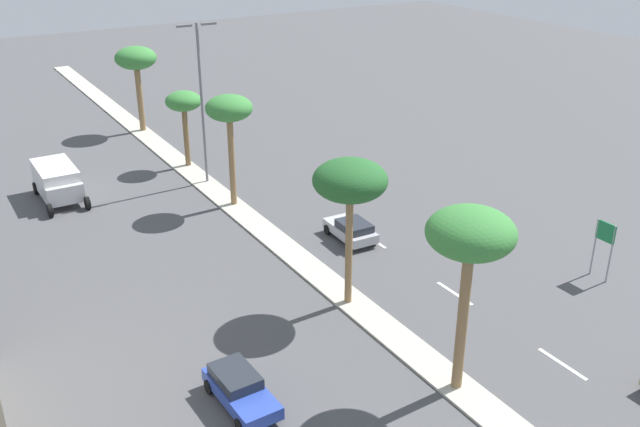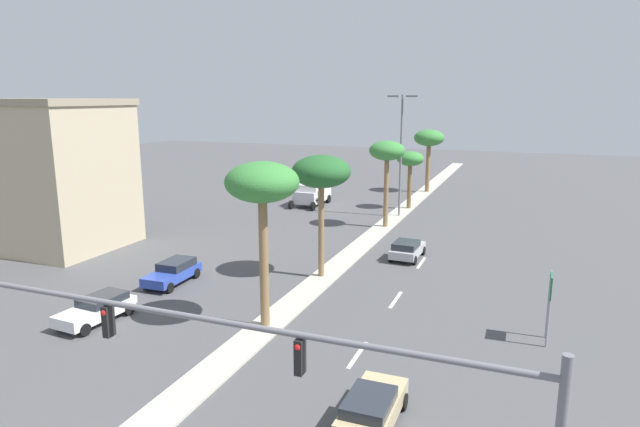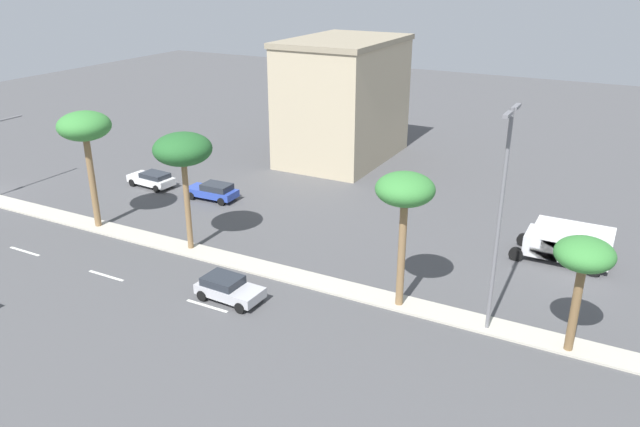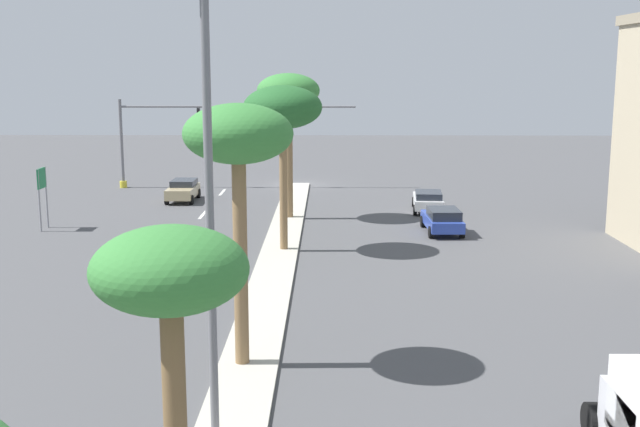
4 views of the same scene
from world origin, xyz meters
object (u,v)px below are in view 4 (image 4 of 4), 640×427
Objects in this scene: sedan_silver_mid at (170,268)px; directional_road_sign at (42,186)px; palm_tree_front at (170,280)px; sedan_blue_trailing at (442,219)px; sedan_white_right at (428,200)px; palm_tree_outboard at (238,141)px; palm_tree_near at (288,94)px; street_lamp_right at (208,158)px; palm_tree_rear at (283,110)px; traffic_signal_gantry at (182,130)px; sedan_tan_left at (183,190)px.

directional_road_sign is at bearing -50.57° from sedan_silver_mid.
sedan_blue_trailing is at bearing -107.40° from palm_tree_front.
sedan_blue_trailing reaches higher than sedan_white_right.
palm_tree_front is at bearing 88.80° from palm_tree_outboard.
palm_tree_near is 28.47m from street_lamp_right.
directional_road_sign reaches higher than sedan_white_right.
palm_tree_near is 1.96× the size of sedan_white_right.
sedan_silver_mid is 0.91× the size of sedan_white_right.
sedan_blue_trailing is (-21.95, 0.65, -1.69)m from directional_road_sign.
sedan_white_right is (-21.98, -5.88, -1.71)m from directional_road_sign.
palm_tree_rear is 1.02× the size of palm_tree_outboard.
traffic_signal_gantry reaches higher than directional_road_sign.
traffic_signal_gantry is at bearing -67.22° from palm_tree_rear.
street_lamp_right is 26.73m from sedan_blue_trailing.
palm_tree_front is at bearing 72.60° from sedan_blue_trailing.
street_lamp_right is 2.94× the size of sedan_tan_left.
sedan_white_right is (-8.40, -10.93, -6.17)m from palm_tree_rear.
sedan_white_right is at bearing -108.65° from palm_tree_outboard.
palm_tree_near is 2.16× the size of sedan_silver_mid.
palm_tree_front is (0.58, 24.13, -1.74)m from palm_tree_rear.
palm_tree_rear is 24.20m from palm_tree_front.
palm_tree_near reaches higher than palm_tree_rear.
directional_road_sign is 0.57× the size of palm_tree_front.
sedan_blue_trailing is at bearing -109.88° from street_lamp_right.
directional_road_sign is at bearing 14.97° from sedan_white_right.
palm_tree_outboard reaches higher than sedan_silver_mid.
palm_tree_front is at bearing 114.02° from directional_road_sign.
palm_tree_outboard is at bearing 113.90° from sedan_silver_mid.
traffic_signal_gantry is 1.51× the size of street_lamp_right.
sedan_silver_mid is at bearing -74.52° from street_lamp_right.
traffic_signal_gantry reaches higher than sedan_tan_left.
palm_tree_outboard is 11.43m from sedan_silver_mid.
palm_tree_rear is (-8.69, 20.68, 2.60)m from traffic_signal_gantry.
directional_road_sign is 0.81× the size of sedan_blue_trailing.
sedan_blue_trailing is (-8.37, -4.41, -6.15)m from palm_tree_rear.
sedan_silver_mid is at bearing 74.09° from palm_tree_near.
palm_tree_front is 18.83m from sedan_silver_mid.
sedan_white_right is (-16.04, 3.82, -0.03)m from sedan_tan_left.
traffic_signal_gantry is 4.15× the size of sedan_blue_trailing.
palm_tree_outboard is 1.81× the size of sedan_blue_trailing.
sedan_blue_trailing is at bearing 154.94° from palm_tree_near.
palm_tree_near is at bearing -88.90° from palm_tree_rear.
traffic_signal_gantry reaches higher than palm_tree_front.
street_lamp_right is 36.06m from sedan_tan_left.
sedan_white_right is at bearing -165.03° from directional_road_sign.
palm_tree_near is 32.60m from palm_tree_front.
sedan_blue_trailing is (-8.85, -24.48, -6.09)m from street_lamp_right.
palm_tree_front is 1.53× the size of sedan_silver_mid.
directional_road_sign reaches higher than sedan_silver_mid.
sedan_white_right is at bearing -127.53° from palm_tree_rear.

